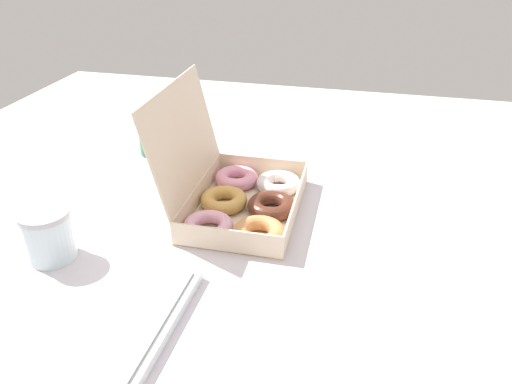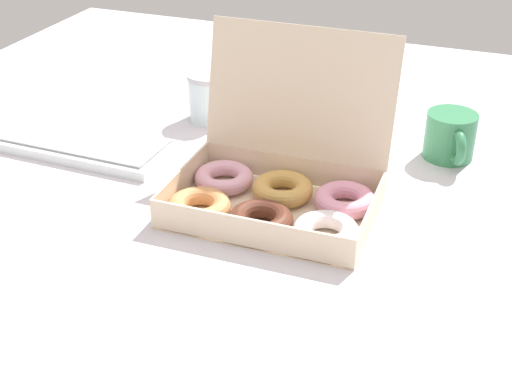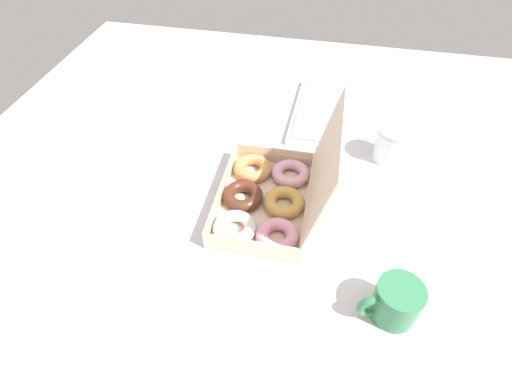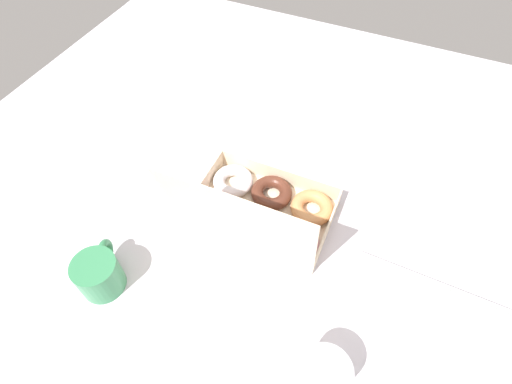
# 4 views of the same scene
# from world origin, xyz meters

# --- Properties ---
(ground_plane) EXTENTS (1.80, 1.80, 0.02)m
(ground_plane) POSITION_xyz_m (0.00, 0.00, -0.01)
(ground_plane) COLOR silver
(donut_box) EXTENTS (0.34, 0.28, 0.26)m
(donut_box) POSITION_xyz_m (0.02, -0.01, 0.03)
(donut_box) COLOR beige
(donut_box) RESTS_ON ground_plane
(keyboard) EXTENTS (0.35, 0.15, 0.02)m
(keyboard) POSITION_xyz_m (-0.39, 0.06, 0.01)
(keyboard) COLOR white
(keyboard) RESTS_ON ground_plane
(coffee_mug) EXTENTS (0.09, 0.12, 0.08)m
(coffee_mug) POSITION_xyz_m (0.25, 0.27, 0.04)
(coffee_mug) COLOR #358051
(coffee_mug) RESTS_ON ground_plane
(glass_jar) EXTENTS (0.09, 0.09, 0.10)m
(glass_jar) POSITION_xyz_m (-0.22, 0.28, 0.05)
(glass_jar) COLOR silver
(glass_jar) RESTS_ON ground_plane
(paper_napkin) EXTENTS (0.16, 0.14, 0.00)m
(paper_napkin) POSITION_xyz_m (-0.13, -0.27, 0.00)
(paper_napkin) COLOR white
(paper_napkin) RESTS_ON ground_plane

